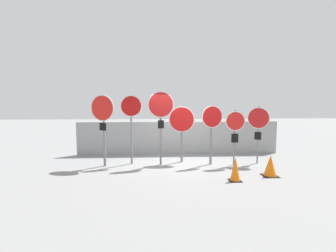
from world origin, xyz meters
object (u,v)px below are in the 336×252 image
at_px(stop_sign_4, 212,124).
at_px(stop_sign_6, 258,122).
at_px(stop_sign_1, 131,114).
at_px(traffic_cone_0, 270,166).
at_px(stop_sign_2, 161,112).
at_px(stop_sign_3, 182,124).
at_px(stop_sign_0, 103,117).
at_px(traffic_cone_1, 235,169).
at_px(stop_sign_5, 235,126).

relative_size(stop_sign_4, stop_sign_6, 1.01).
bearing_deg(stop_sign_6, stop_sign_1, -153.21).
bearing_deg(stop_sign_1, traffic_cone_0, -31.27).
relative_size(stop_sign_2, stop_sign_3, 1.26).
distance_m(stop_sign_3, stop_sign_4, 1.10).
distance_m(stop_sign_0, stop_sign_6, 5.49).
relative_size(traffic_cone_0, traffic_cone_1, 0.94).
height_order(stop_sign_3, stop_sign_5, stop_sign_3).
bearing_deg(stop_sign_5, traffic_cone_0, -59.68).
bearing_deg(traffic_cone_0, stop_sign_2, 155.65).
distance_m(stop_sign_2, traffic_cone_0, 3.95).
xyz_separation_m(stop_sign_1, stop_sign_6, (4.55, -0.17, -0.27)).
bearing_deg(stop_sign_0, stop_sign_5, 21.54).
xyz_separation_m(stop_sign_0, stop_sign_5, (4.58, -0.11, -0.34)).
height_order(stop_sign_4, traffic_cone_0, stop_sign_4).
bearing_deg(stop_sign_2, stop_sign_5, -11.75).
relative_size(stop_sign_0, stop_sign_4, 1.18).
relative_size(stop_sign_0, traffic_cone_0, 3.80).
xyz_separation_m(stop_sign_2, stop_sign_5, (2.59, -0.19, -0.50)).
relative_size(stop_sign_1, stop_sign_5, 1.26).
xyz_separation_m(stop_sign_1, stop_sign_3, (1.82, 0.18, -0.36)).
distance_m(stop_sign_0, traffic_cone_0, 5.66).
relative_size(stop_sign_5, traffic_cone_0, 3.00).
xyz_separation_m(traffic_cone_0, traffic_cone_1, (-1.21, -0.40, 0.02)).
distance_m(stop_sign_3, stop_sign_6, 2.75).
xyz_separation_m(stop_sign_0, stop_sign_2, (1.99, 0.08, 0.16)).
bearing_deg(stop_sign_1, stop_sign_3, -4.50).
height_order(stop_sign_3, traffic_cone_0, stop_sign_3).
xyz_separation_m(stop_sign_1, traffic_cone_0, (4.35, -1.69, -1.47)).
relative_size(stop_sign_0, stop_sign_6, 1.19).
height_order(stop_sign_1, stop_sign_3, stop_sign_1).
distance_m(stop_sign_3, stop_sign_5, 1.90).
distance_m(stop_sign_4, traffic_cone_0, 2.40).
distance_m(stop_sign_0, stop_sign_4, 3.80).
bearing_deg(stop_sign_4, traffic_cone_1, -94.96).
bearing_deg(traffic_cone_1, stop_sign_2, 137.78).
bearing_deg(stop_sign_5, traffic_cone_1, -104.70).
bearing_deg(stop_sign_5, stop_sign_1, 175.51).
relative_size(stop_sign_6, traffic_cone_0, 3.20).
height_order(stop_sign_1, traffic_cone_1, stop_sign_1).
bearing_deg(traffic_cone_1, traffic_cone_0, 18.34).
distance_m(stop_sign_1, stop_sign_5, 3.67).
xyz_separation_m(stop_sign_0, traffic_cone_1, (4.08, -1.82, -1.39)).
xyz_separation_m(stop_sign_2, stop_sign_4, (1.80, -0.03, -0.42)).
height_order(stop_sign_4, stop_sign_5, stop_sign_4).
distance_m(stop_sign_1, traffic_cone_0, 4.89).
relative_size(stop_sign_0, stop_sign_1, 1.00).
relative_size(stop_sign_2, stop_sign_5, 1.33).
bearing_deg(stop_sign_0, stop_sign_2, 25.24).
distance_m(stop_sign_2, stop_sign_6, 3.52).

